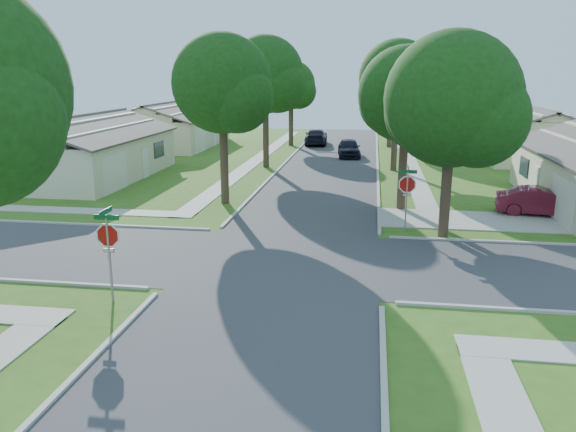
# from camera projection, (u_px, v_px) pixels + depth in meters

# --- Properties ---
(ground) EXTENTS (100.00, 100.00, 0.00)m
(ground) POSITION_uv_depth(u_px,v_px,m) (285.00, 260.00, 21.31)
(ground) COLOR #365D19
(ground) RESTS_ON ground
(road_ns) EXTENTS (7.00, 100.00, 0.02)m
(road_ns) POSITION_uv_depth(u_px,v_px,m) (285.00, 260.00, 21.30)
(road_ns) COLOR #333335
(road_ns) RESTS_ON ground
(sidewalk_ne) EXTENTS (1.20, 40.00, 0.04)m
(sidewalk_ne) POSITION_uv_depth(u_px,v_px,m) (409.00, 160.00, 45.32)
(sidewalk_ne) COLOR #9E9B91
(sidewalk_ne) RESTS_ON ground
(sidewalk_nw) EXTENTS (1.20, 40.00, 0.04)m
(sidewalk_nw) POSITION_uv_depth(u_px,v_px,m) (261.00, 157.00, 47.07)
(sidewalk_nw) COLOR #9E9B91
(sidewalk_nw) RESTS_ON ground
(driveway) EXTENTS (8.80, 3.60, 0.05)m
(driveway) POSITION_uv_depth(u_px,v_px,m) (470.00, 220.00, 26.96)
(driveway) COLOR #9E9B91
(driveway) RESTS_ON ground
(stop_sign_sw) EXTENTS (1.05, 0.80, 2.98)m
(stop_sign_sw) POSITION_uv_depth(u_px,v_px,m) (108.00, 239.00, 16.97)
(stop_sign_sw) COLOR gray
(stop_sign_sw) RESTS_ON ground
(stop_sign_ne) EXTENTS (1.05, 0.80, 2.98)m
(stop_sign_ne) POSITION_uv_depth(u_px,v_px,m) (407.00, 187.00, 24.62)
(stop_sign_ne) COLOR gray
(stop_sign_ne) RESTS_ON ground
(tree_e_near) EXTENTS (4.97, 4.80, 8.28)m
(tree_e_near) POSITION_uv_depth(u_px,v_px,m) (407.00, 99.00, 27.84)
(tree_e_near) COLOR #38281C
(tree_e_near) RESTS_ON ground
(tree_e_mid) EXTENTS (5.59, 5.40, 9.21)m
(tree_e_mid) POSITION_uv_depth(u_px,v_px,m) (398.00, 82.00, 39.18)
(tree_e_mid) COLOR #38281C
(tree_e_mid) RESTS_ON ground
(tree_e_far) EXTENTS (5.17, 5.00, 8.72)m
(tree_e_far) POSITION_uv_depth(u_px,v_px,m) (392.00, 82.00, 51.69)
(tree_e_far) COLOR #38281C
(tree_e_far) RESTS_ON ground
(tree_w_near) EXTENTS (5.38, 5.20, 8.97)m
(tree_w_near) POSITION_uv_depth(u_px,v_px,m) (223.00, 88.00, 29.07)
(tree_w_near) COLOR #38281C
(tree_w_near) RESTS_ON ground
(tree_w_mid) EXTENTS (5.80, 5.60, 9.56)m
(tree_w_mid) POSITION_uv_depth(u_px,v_px,m) (266.00, 78.00, 40.47)
(tree_w_mid) COLOR #38281C
(tree_w_mid) RESTS_ON ground
(tree_w_far) EXTENTS (4.76, 4.60, 8.04)m
(tree_w_far) POSITION_uv_depth(u_px,v_px,m) (292.00, 87.00, 53.16)
(tree_w_far) COLOR #38281C
(tree_w_far) RESTS_ON ground
(tree_ne_corner) EXTENTS (5.80, 5.60, 8.66)m
(tree_ne_corner) POSITION_uv_depth(u_px,v_px,m) (454.00, 106.00, 23.02)
(tree_ne_corner) COLOR #38281C
(tree_ne_corner) RESTS_ON ground
(house_ne_far) EXTENTS (8.42, 13.60, 4.23)m
(house_ne_far) POSITION_uv_depth(u_px,v_px,m) (529.00, 139.00, 46.40)
(house_ne_far) COLOR beige
(house_ne_far) RESTS_ON ground
(house_nw_near) EXTENTS (8.42, 13.60, 4.23)m
(house_nw_near) POSITION_uv_depth(u_px,v_px,m) (84.00, 155.00, 37.58)
(house_nw_near) COLOR beige
(house_nw_near) RESTS_ON ground
(house_nw_far) EXTENTS (8.42, 13.60, 4.23)m
(house_nw_far) POSITION_uv_depth(u_px,v_px,m) (172.00, 130.00, 53.86)
(house_nw_far) COLOR beige
(house_nw_far) RESTS_ON ground
(car_driveway) EXTENTS (4.39, 2.04, 1.39)m
(car_driveway) POSITION_uv_depth(u_px,v_px,m) (541.00, 202.00, 27.81)
(car_driveway) COLOR maroon
(car_driveway) RESTS_ON ground
(car_curb_east) EXTENTS (2.19, 4.59, 1.51)m
(car_curb_east) POSITION_uv_depth(u_px,v_px,m) (349.00, 148.00, 47.05)
(car_curb_east) COLOR black
(car_curb_east) RESTS_ON ground
(car_curb_west) EXTENTS (2.45, 5.35, 1.52)m
(car_curb_west) POSITION_uv_depth(u_px,v_px,m) (316.00, 137.00, 54.86)
(car_curb_west) COLOR black
(car_curb_west) RESTS_ON ground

